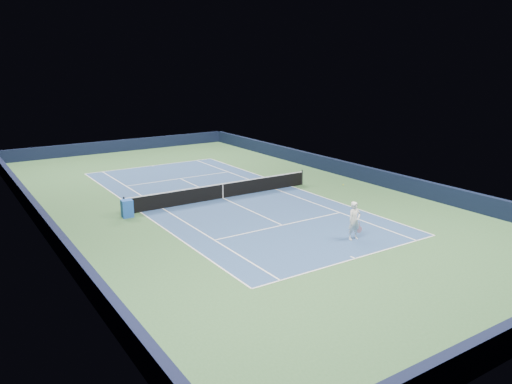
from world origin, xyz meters
TOP-DOWN VIEW (x-y plane):
  - ground at (0.00, 0.00)m, footprint 40.00×40.00m
  - wall_far at (0.00, 19.82)m, footprint 22.00×0.35m
  - wall_right at (10.82, 0.00)m, footprint 0.35×40.00m
  - wall_left at (-10.82, 0.00)m, footprint 0.35×40.00m
  - court_surface at (0.00, 0.00)m, footprint 10.97×23.77m
  - baseline_far at (0.00, 11.88)m, footprint 10.97×0.08m
  - baseline_near at (0.00, -11.88)m, footprint 10.97×0.08m
  - sideline_doubles_right at (5.49, 0.00)m, footprint 0.08×23.77m
  - sideline_doubles_left at (-5.49, 0.00)m, footprint 0.08×23.77m
  - sideline_singles_right at (4.12, 0.00)m, footprint 0.08×23.77m
  - sideline_singles_left at (-4.12, 0.00)m, footprint 0.08×23.77m
  - service_line_far at (0.00, 6.40)m, footprint 8.23×0.08m
  - service_line_near at (0.00, -6.40)m, footprint 8.23×0.08m
  - center_service_line at (0.00, 0.00)m, footprint 0.08×12.80m
  - center_mark_far at (0.00, 11.73)m, footprint 0.08×0.30m
  - center_mark_near at (0.00, -11.73)m, footprint 0.08×0.30m
  - tennis_net at (0.00, 0.00)m, footprint 12.90×0.10m
  - sponsor_cube at (-6.40, -0.45)m, footprint 0.65×0.59m
  - tennis_player at (1.67, -10.04)m, footprint 0.85×1.29m

SIDE VIEW (x-z plane):
  - ground at x=0.00m, z-range 0.00..0.00m
  - court_surface at x=0.00m, z-range 0.00..0.01m
  - baseline_far at x=0.00m, z-range 0.01..0.01m
  - baseline_near at x=0.00m, z-range 0.01..0.01m
  - sideline_doubles_right at x=5.49m, z-range 0.01..0.01m
  - sideline_doubles_left at x=-5.49m, z-range 0.01..0.01m
  - sideline_singles_right at x=4.12m, z-range 0.01..0.01m
  - sideline_singles_left at x=-4.12m, z-range 0.01..0.01m
  - service_line_far at x=0.00m, z-range 0.01..0.01m
  - service_line_near at x=0.00m, z-range 0.01..0.01m
  - center_service_line at x=0.00m, z-range 0.01..0.01m
  - center_mark_far at x=0.00m, z-range 0.01..0.01m
  - center_mark_near at x=0.00m, z-range 0.01..0.01m
  - sponsor_cube at x=-6.40m, z-range 0.00..0.99m
  - tennis_net at x=0.00m, z-range -0.03..1.04m
  - wall_far at x=0.00m, z-range 0.00..1.10m
  - wall_right at x=10.82m, z-range 0.00..1.10m
  - wall_left at x=-10.82m, z-range 0.00..1.10m
  - tennis_player at x=1.67m, z-range -0.33..2.24m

